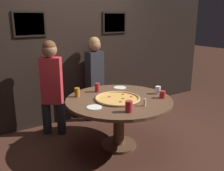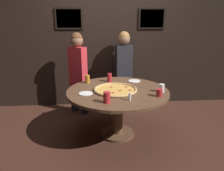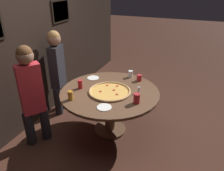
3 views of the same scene
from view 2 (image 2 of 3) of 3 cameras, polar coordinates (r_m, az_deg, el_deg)
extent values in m
plane|color=#422319|center=(3.55, 1.41, -12.63)|extent=(24.00, 24.00, 0.00)
cube|color=black|center=(4.44, -0.31, 11.29)|extent=(6.40, 0.06, 2.60)
cube|color=black|center=(4.39, -11.21, 16.78)|extent=(0.52, 0.02, 0.40)
cube|color=#936B5B|center=(4.38, -11.22, 16.78)|extent=(0.46, 0.01, 0.34)
cube|color=black|center=(4.51, 10.38, 16.84)|extent=(0.52, 0.02, 0.40)
cube|color=#B2A893|center=(4.50, 10.40, 16.84)|extent=(0.46, 0.01, 0.34)
cylinder|color=brown|center=(3.25, 1.50, -1.56)|extent=(1.51, 1.51, 0.04)
cylinder|color=brown|center=(3.38, 1.45, -7.49)|extent=(0.16, 0.16, 0.70)
cylinder|color=brown|center=(3.54, 1.41, -12.35)|extent=(0.52, 0.52, 0.04)
cylinder|color=#E5A84C|center=(3.22, 0.91, -1.22)|extent=(0.60, 0.60, 0.01)
torus|color=tan|center=(3.22, 0.91, -1.05)|extent=(0.64, 0.64, 0.03)
cylinder|color=#A8281E|center=(3.18, 2.11, -1.30)|extent=(0.04, 0.04, 0.00)
cylinder|color=#A8281E|center=(3.21, 4.68, -1.21)|extent=(0.04, 0.04, 0.00)
cylinder|color=#A8281E|center=(3.08, 0.23, -1.91)|extent=(0.04, 0.04, 0.00)
cylinder|color=#A8281E|center=(3.35, 3.70, -0.36)|extent=(0.04, 0.04, 0.00)
cylinder|color=#A8281E|center=(3.33, -0.24, -0.41)|extent=(0.04, 0.04, 0.00)
cylinder|color=#B22328|center=(3.65, -0.65, 2.09)|extent=(0.07, 0.07, 0.14)
cylinder|color=#BC7A23|center=(3.59, -6.43, 1.67)|extent=(0.08, 0.08, 0.13)
cylinder|color=#B22328|center=(3.04, 12.26, -1.87)|extent=(0.09, 0.09, 0.10)
cylinder|color=#B22328|center=(2.75, -1.35, -3.13)|extent=(0.09, 0.09, 0.14)
cylinder|color=white|center=(3.23, 12.84, -0.66)|extent=(0.08, 0.08, 0.12)
cylinder|color=white|center=(3.11, -6.87, -2.06)|extent=(0.20, 0.20, 0.01)
cylinder|color=white|center=(3.71, 5.87, 1.20)|extent=(0.20, 0.20, 0.01)
cylinder|color=silver|center=(2.84, 4.63, -3.07)|extent=(0.04, 0.04, 0.08)
cylinder|color=#B7B7BC|center=(2.83, 4.65, -2.15)|extent=(0.04, 0.04, 0.01)
cylinder|color=#232328|center=(4.20, -7.25, -3.83)|extent=(0.20, 0.20, 0.53)
cylinder|color=#232328|center=(4.34, -9.75, -3.24)|extent=(0.20, 0.20, 0.53)
cube|color=red|center=(4.09, -8.91, 4.77)|extent=(0.36, 0.32, 0.74)
sphere|color=#8C664C|center=(4.01, -9.24, 11.51)|extent=(0.23, 0.23, 0.23)
sphere|color=brown|center=(4.01, -9.27, 12.08)|extent=(0.21, 0.21, 0.21)
cylinder|color=#232328|center=(4.50, 4.35, -2.27)|extent=(0.17, 0.17, 0.53)
cylinder|color=#232328|center=(4.42, 1.46, -2.57)|extent=(0.17, 0.17, 0.53)
cube|color=#232328|center=(4.28, 3.05, 5.56)|extent=(0.34, 0.23, 0.74)
sphere|color=#8C664C|center=(4.21, 3.15, 12.01)|extent=(0.23, 0.23, 0.23)
sphere|color=#9E703D|center=(4.21, 3.16, 12.55)|extent=(0.21, 0.21, 0.21)
camera|label=1|loc=(1.62, -85.12, 4.82)|focal=40.00mm
camera|label=3|loc=(3.09, -59.99, 18.69)|focal=35.00mm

